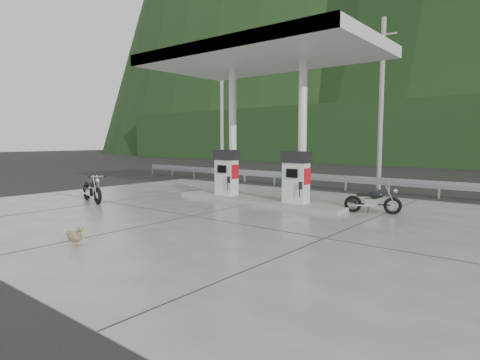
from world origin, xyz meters
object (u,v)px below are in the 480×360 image
Objects in this scene: gas_pump_left at (226,172)px; motorcycle_right at (373,201)px; motorcycle_left at (92,190)px; gas_pump_right at (296,177)px; duck at (75,237)px.

gas_pump_left reaches higher than motorcycle_right.
motorcycle_right is (9.14, 4.33, -0.07)m from motorcycle_left.
duck is at bearing -98.35° from gas_pump_right.
duck is at bearing -19.33° from motorcycle_left.
motorcycle_right is (5.76, 0.46, -0.66)m from gas_pump_left.
motorcycle_right reaches higher than duck.
motorcycle_right is at bearing 61.11° from duck.
gas_pump_right is at bearing 77.33° from duck.
gas_pump_right is at bearing 170.25° from motorcycle_right.
gas_pump_right is (3.20, 0.00, 0.00)m from gas_pump_left.
motorcycle_left is at bearing -174.54° from motorcycle_right.
motorcycle_right is 8.84m from duck.
motorcycle_left is at bearing -131.06° from gas_pump_left.
gas_pump_right is 1.10× the size of motorcycle_right.
motorcycle_right is at bearing 4.56° from gas_pump_left.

